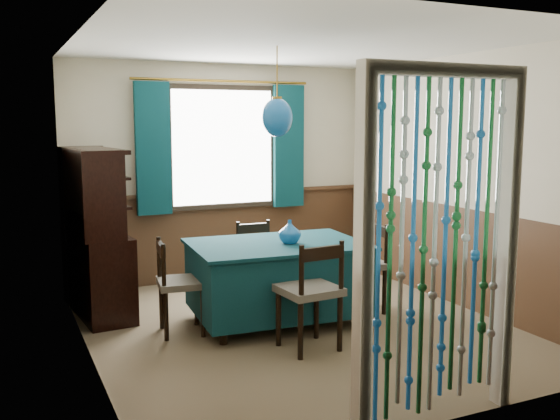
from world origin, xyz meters
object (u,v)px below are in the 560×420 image
sideboard (96,256)px  vase_table (290,233)px  chair_near (311,292)px  chair_right (364,264)px  chair_left (178,283)px  pendant_lamp (277,117)px  chair_far (258,260)px  bowl_shelf (104,202)px  dining_table (277,277)px  vase_sideboard (96,218)px

sideboard → vase_table: bearing=-39.8°
chair_near → chair_right: (0.97, 0.73, -0.02)m
chair_left → vase_table: vase_table is taller
sideboard → pendant_lamp: pendant_lamp is taller
chair_far → bowl_shelf: bowl_shelf is taller
dining_table → bowl_shelf: size_ratio=8.15×
bowl_shelf → chair_right: bearing=-18.3°
chair_far → chair_left: size_ratio=0.99×
chair_left → chair_right: chair_right is taller
chair_far → pendant_lamp: bearing=84.2°
sideboard → pendant_lamp: bearing=-40.0°
sideboard → vase_sideboard: 0.45m
vase_table → vase_sideboard: vase_sideboard is taller
dining_table → chair_right: size_ratio=1.86×
chair_near → pendant_lamp: 1.58m
chair_far → chair_left: (-0.99, -0.55, 0.00)m
chair_left → sideboard: (-0.55, 0.91, 0.12)m
chair_far → dining_table: bearing=84.2°
dining_table → sideboard: sideboard is taller
chair_near → chair_far: (0.13, 1.40, -0.04)m
chair_left → bowl_shelf: size_ratio=4.17×
sideboard → pendant_lamp: (1.46, -1.01, 1.32)m
chair_far → vase_table: 0.82m
dining_table → vase_table: 0.43m
chair_right → pendant_lamp: pendant_lamp is taller
chair_right → sideboard: size_ratio=0.55×
vase_table → vase_sideboard: size_ratio=1.10×
chair_left → chair_right: 1.83m
sideboard → bowl_shelf: (0.06, -0.26, 0.55)m
chair_far → vase_sideboard: (-1.49, 0.66, 0.44)m
sideboard → vase_sideboard: bearing=73.5°
chair_near → sideboard: size_ratio=0.57×
vase_table → bowl_shelf: bearing=151.5°
chair_far → bowl_shelf: (-1.49, 0.10, 0.67)m
chair_left → sideboard: bearing=-141.3°
chair_far → bowl_shelf: 1.63m
sideboard → bowl_shelf: bearing=-82.2°
chair_far → vase_sideboard: vase_sideboard is taller
chair_far → bowl_shelf: bearing=-2.2°
chair_far → chair_right: chair_right is taller
chair_near → chair_far: 1.41m
chair_near → sideboard: sideboard is taller
chair_left → vase_sideboard: size_ratio=4.72×
pendant_lamp → vase_table: size_ratio=4.06×
pendant_lamp → bowl_shelf: 1.76m
chair_far → pendant_lamp: 1.58m
chair_near → chair_far: size_ratio=1.10×
dining_table → chair_right: (0.92, -0.01, 0.03)m
sideboard → bowl_shelf: sideboard is taller
vase_table → vase_sideboard: (-1.50, 1.37, 0.04)m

